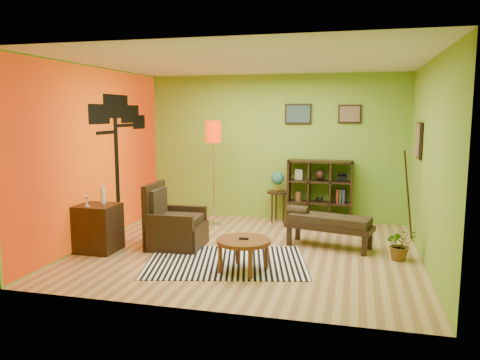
% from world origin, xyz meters
% --- Properties ---
extents(ground, '(5.00, 5.00, 0.00)m').
position_xyz_m(ground, '(0.00, 0.00, 0.00)').
color(ground, tan).
rests_on(ground, ground).
extents(room_shell, '(5.04, 4.54, 2.82)m').
position_xyz_m(room_shell, '(-0.09, 0.01, 1.80)').
color(room_shell, '#7CB534').
rests_on(room_shell, ground).
extents(zebra_rug, '(2.48, 1.96, 0.01)m').
position_xyz_m(zebra_rug, '(-0.18, -0.64, 0.01)').
color(zebra_rug, white).
rests_on(zebra_rug, ground).
extents(coffee_table, '(0.71, 0.71, 0.46)m').
position_xyz_m(coffee_table, '(0.15, -0.95, 0.38)').
color(coffee_table, brown).
rests_on(coffee_table, ground).
extents(armchair, '(0.86, 0.86, 0.99)m').
position_xyz_m(armchair, '(-1.19, -0.07, 0.30)').
color(armchair, black).
rests_on(armchair, ground).
extents(side_cabinet, '(0.60, 0.55, 1.03)m').
position_xyz_m(side_cabinet, '(-2.20, -0.57, 0.36)').
color(side_cabinet, black).
rests_on(side_cabinet, ground).
extents(floor_lamp, '(0.29, 0.29, 1.93)m').
position_xyz_m(floor_lamp, '(-0.99, 1.42, 1.56)').
color(floor_lamp, silver).
rests_on(floor_lamp, ground).
extents(globe_table, '(0.40, 0.40, 0.97)m').
position_xyz_m(globe_table, '(0.11, 1.95, 0.74)').
color(globe_table, black).
rests_on(globe_table, ground).
extents(cube_shelf, '(1.20, 0.35, 1.20)m').
position_xyz_m(cube_shelf, '(0.91, 2.03, 0.60)').
color(cube_shelf, black).
rests_on(cube_shelf, ground).
extents(bench, '(1.40, 0.78, 0.61)m').
position_xyz_m(bench, '(1.14, 0.47, 0.39)').
color(bench, black).
rests_on(bench, ground).
extents(potted_plant, '(0.49, 0.53, 0.36)m').
position_xyz_m(potted_plant, '(2.19, 0.07, 0.18)').
color(potted_plant, '#26661E').
rests_on(potted_plant, ground).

